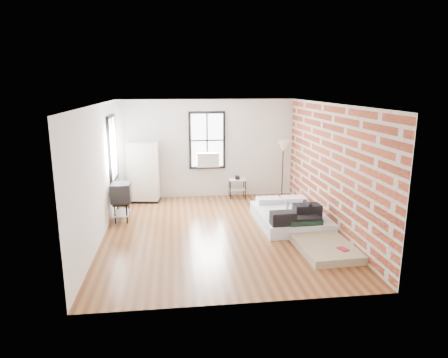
{
  "coord_description": "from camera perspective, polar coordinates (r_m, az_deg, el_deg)",
  "views": [
    {
      "loc": [
        -0.92,
        -8.3,
        3.19
      ],
      "look_at": [
        0.15,
        0.3,
        1.14
      ],
      "focal_mm": 32.0,
      "sensor_mm": 36.0,
      "label": 1
    }
  ],
  "objects": [
    {
      "name": "side_table",
      "position": [
        11.5,
        1.91,
        -0.57
      ],
      "size": [
        0.49,
        0.4,
        0.64
      ],
      "rotation": [
        0.0,
        0.0,
        -0.02
      ],
      "color": "black",
      "rests_on": "ground"
    },
    {
      "name": "mattress_main",
      "position": [
        9.55,
        9.51,
        -5.23
      ],
      "size": [
        1.55,
        2.09,
        0.66
      ],
      "rotation": [
        0.0,
        0.0,
        0.02
      ],
      "color": "white",
      "rests_on": "ground"
    },
    {
      "name": "wardrobe",
      "position": [
        11.24,
        -11.46,
        0.94
      ],
      "size": [
        0.9,
        0.59,
        1.67
      ],
      "rotation": [
        0.0,
        0.0,
        -0.14
      ],
      "color": "black",
      "rests_on": "ground"
    },
    {
      "name": "floor_lamp",
      "position": [
        11.51,
        8.47,
        4.3
      ],
      "size": [
        0.35,
        0.35,
        1.65
      ],
      "color": "black",
      "rests_on": "ground"
    },
    {
      "name": "tv_stand",
      "position": [
        9.83,
        -14.44,
        -2.1
      ],
      "size": [
        0.46,
        0.65,
        0.91
      ],
      "rotation": [
        0.0,
        0.0,
        0.01
      ],
      "color": "black",
      "rests_on": "ground"
    },
    {
      "name": "mattress_bare",
      "position": [
        8.5,
        13.03,
        -8.15
      ],
      "size": [
        1.12,
        1.99,
        0.42
      ],
      "rotation": [
        0.0,
        0.0,
        0.05
      ],
      "color": "tan",
      "rests_on": "ground"
    },
    {
      "name": "room_shell",
      "position": [
        8.86,
        0.45,
        3.88
      ],
      "size": [
        5.02,
        6.02,
        2.8
      ],
      "color": "silver",
      "rests_on": "ground"
    },
    {
      "name": "ground",
      "position": [
        8.94,
        -0.75,
        -7.58
      ],
      "size": [
        6.0,
        6.0,
        0.0
      ],
      "primitive_type": "plane",
      "color": "#5A2D17",
      "rests_on": "ground"
    }
  ]
}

